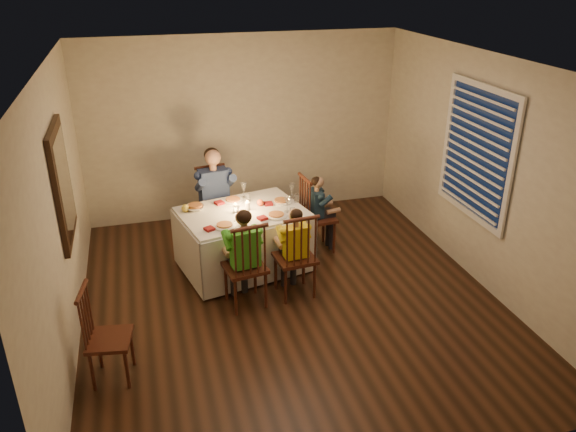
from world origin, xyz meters
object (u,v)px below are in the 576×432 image
object	(u,v)px
dining_table	(243,228)
child_yellow	(295,293)
child_teal	(317,249)
chair_near_left	(246,303)
chair_end	(317,249)
chair_near_right	(295,293)
chair_extra	(116,377)
child_green	(246,303)
adult	(218,241)
chair_adult	(218,241)
serving_bowl	(195,208)

from	to	relation	value
dining_table	child_yellow	size ratio (longest dim) A/B	1.55
child_teal	dining_table	bearing A→B (deg)	97.20
chair_near_left	chair_end	world-z (taller)	same
chair_near_right	chair_extra	size ratio (longest dim) A/B	1.09
chair_near_right	child_green	bearing A→B (deg)	0.52
chair_near_right	dining_table	bearing A→B (deg)	-64.87
chair_near_left	child_green	world-z (taller)	child_green
child_green	adult	bearing A→B (deg)	-95.99
dining_table	child_green	xyz separation A→B (m)	(-0.14, -0.80, -0.54)
chair_near_left	child_teal	size ratio (longest dim) A/B	1.02
dining_table	child_yellow	xyz separation A→B (m)	(0.44, -0.74, -0.54)
chair_near_right	child_green	size ratio (longest dim) A/B	0.90
child_green	child_yellow	bearing A→B (deg)	177.30
chair_adult	child_green	distance (m)	1.59
chair_near_left	chair_near_right	world-z (taller)	same
chair_end	child_green	world-z (taller)	child_green
chair_near_left	chair_extra	world-z (taller)	chair_near_left
chair_near_right	child_green	distance (m)	0.58
chair_near_left	adult	distance (m)	1.59
chair_near_left	chair_end	xyz separation A→B (m)	(1.16, 1.02, 0.00)
chair_near_right	chair_end	distance (m)	1.12
chair_adult	child_yellow	size ratio (longest dim) A/B	0.97
chair_extra	serving_bowl	bearing A→B (deg)	-19.23
serving_bowl	adult	bearing A→B (deg)	61.86
dining_table	chair_near_right	bearing A→B (deg)	-71.90
adult	child_yellow	bearing A→B (deg)	-75.15
child_yellow	chair_near_right	bearing A→B (deg)	180.00
dining_table	chair_adult	bearing A→B (deg)	92.76
chair_end	child_teal	world-z (taller)	chair_end
chair_extra	dining_table	bearing A→B (deg)	-33.45
chair_near_right	child_yellow	bearing A→B (deg)	180.00
chair_adult	child_yellow	bearing A→B (deg)	-75.15
dining_table	chair_adult	distance (m)	0.98
adult	child_teal	xyz separation A→B (m)	(1.23, -0.57, 0.00)
chair_adult	child_green	world-z (taller)	child_green
chair_near_right	adult	distance (m)	1.66
chair_adult	chair_extra	xyz separation A→B (m)	(-1.33, -2.45, 0.00)
child_teal	child_green	bearing A→B (deg)	126.57
dining_table	chair_near_right	world-z (taller)	dining_table
dining_table	chair_end	xyz separation A→B (m)	(1.02, 0.22, -0.54)
chair_end	child_green	size ratio (longest dim) A/B	0.90
child_green	dining_table	bearing A→B (deg)	-108.50
chair_end	chair_near_right	bearing A→B (deg)	144.06
chair_end	chair_adult	bearing A→B (deg)	60.46
chair_near_left	chair_extra	size ratio (longest dim) A/B	1.09
chair_near_right	chair_extra	world-z (taller)	chair_near_right
adult	child_teal	distance (m)	1.36
child_teal	chair_adult	bearing A→B (deg)	60.46
dining_table	chair_adult	size ratio (longest dim) A/B	1.59
child_green	serving_bowl	distance (m)	1.33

